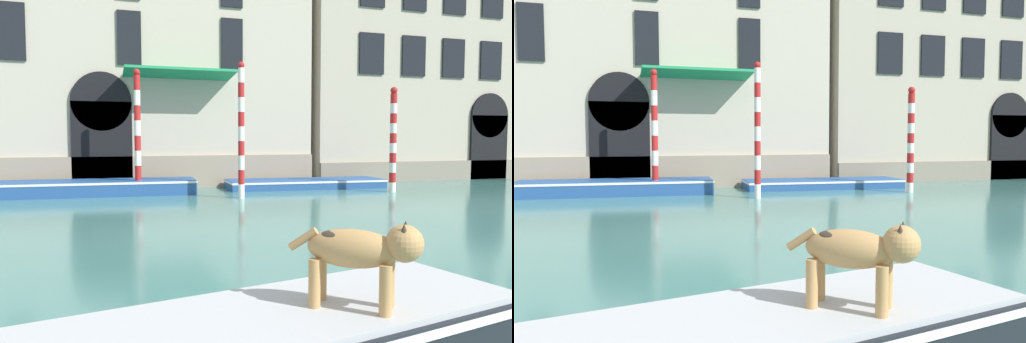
% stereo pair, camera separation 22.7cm
% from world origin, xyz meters
% --- Properties ---
extents(palazzo_right, '(13.90, 6.13, 18.54)m').
position_xyz_m(palazzo_right, '(17.11, 25.64, 9.25)').
color(palazzo_right, '#B2A893').
rests_on(palazzo_right, ground_plane).
extents(dog_on_deck, '(0.99, 0.84, 0.80)m').
position_xyz_m(dog_on_deck, '(2.89, 6.32, 1.07)').
color(dog_on_deck, tan).
rests_on(dog_on_deck, boat_foreground).
extents(boat_moored_near_palazzo, '(6.95, 2.23, 0.53)m').
position_xyz_m(boat_moored_near_palazzo, '(0.79, 21.20, 0.28)').
color(boat_moored_near_palazzo, '#234C8C').
rests_on(boat_moored_near_palazzo, ground_plane).
extents(boat_moored_far, '(6.55, 2.33, 0.36)m').
position_xyz_m(boat_moored_far, '(8.83, 21.22, 0.19)').
color(boat_moored_far, '#234C8C').
rests_on(boat_moored_far, ground_plane).
extents(mooring_pole_0, '(0.22, 0.22, 4.58)m').
position_xyz_m(mooring_pole_0, '(5.35, 18.61, 2.31)').
color(mooring_pole_0, white).
rests_on(mooring_pole_0, ground_plane).
extents(mooring_pole_1, '(0.24, 0.24, 4.47)m').
position_xyz_m(mooring_pole_1, '(2.11, 20.62, 2.26)').
color(mooring_pole_1, white).
rests_on(mooring_pole_1, ground_plane).
extents(mooring_pole_2, '(0.26, 0.26, 3.95)m').
position_xyz_m(mooring_pole_2, '(11.34, 18.77, 1.99)').
color(mooring_pole_2, white).
rests_on(mooring_pole_2, ground_plane).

